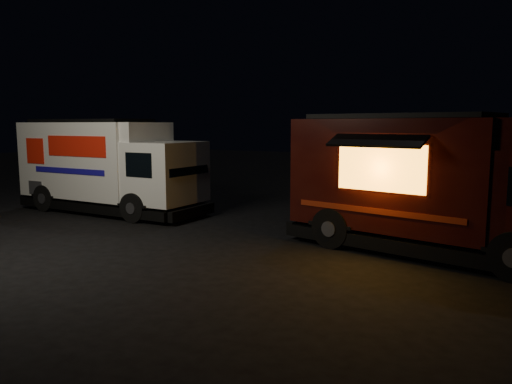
{
  "coord_description": "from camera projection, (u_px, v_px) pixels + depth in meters",
  "views": [
    {
      "loc": [
        8.54,
        -10.29,
        3.0
      ],
      "look_at": [
        2.06,
        2.0,
        1.11
      ],
      "focal_mm": 35.0,
      "sensor_mm": 36.0,
      "label": 1
    }
  ],
  "objects": [
    {
      "name": "ground",
      "position": [
        153.0,
        237.0,
        13.37
      ],
      "size": [
        80.0,
        80.0,
        0.0
      ],
      "primitive_type": "plane",
      "color": "black",
      "rests_on": "ground"
    },
    {
      "name": "white_truck",
      "position": [
        111.0,
        166.0,
        17.05
      ],
      "size": [
        7.08,
        2.62,
        3.18
      ],
      "primitive_type": null,
      "rotation": [
        0.0,
        0.0,
        -0.03
      ],
      "color": "silver",
      "rests_on": "ground"
    },
    {
      "name": "red_truck",
      "position": [
        438.0,
        184.0,
        11.5
      ],
      "size": [
        7.37,
        4.03,
        3.25
      ],
      "primitive_type": null,
      "rotation": [
        0.0,
        0.0,
        -0.22
      ],
      "color": "#360F09",
      "rests_on": "ground"
    }
  ]
}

